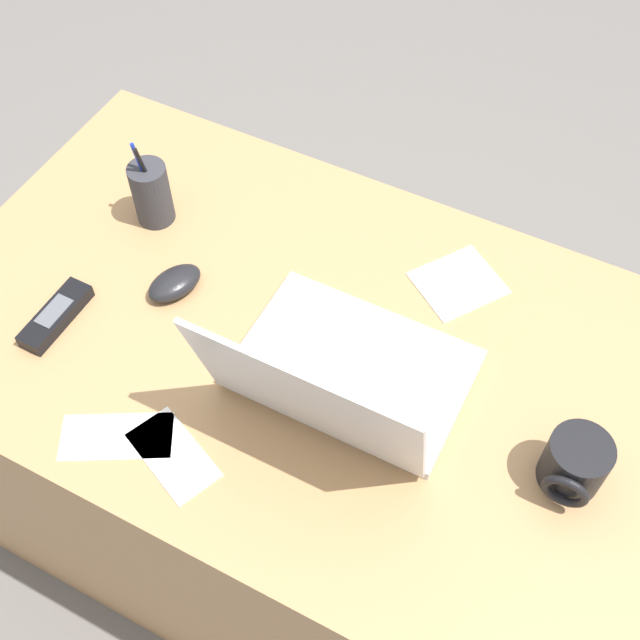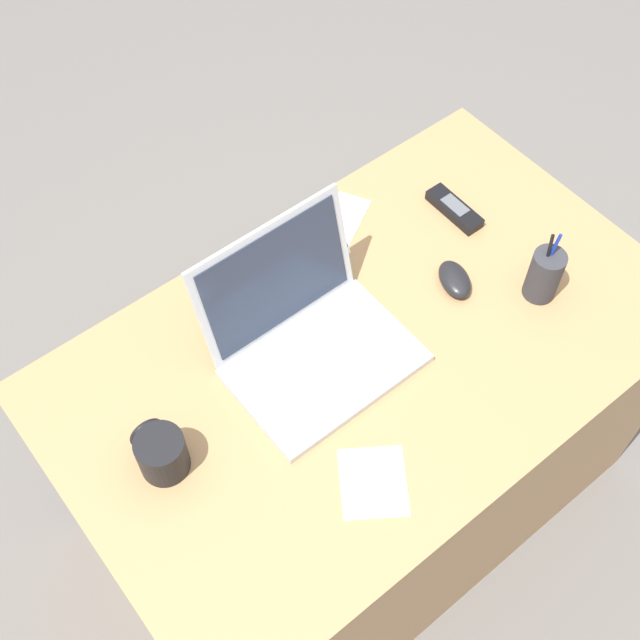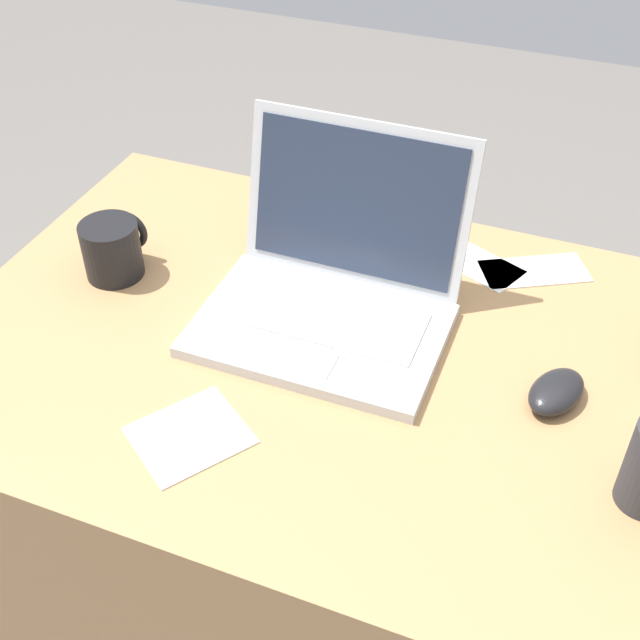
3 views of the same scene
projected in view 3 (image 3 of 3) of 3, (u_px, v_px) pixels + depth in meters
ground_plane at (362, 636)px, 1.62m from camera, size 6.00×6.00×0.00m
desk at (369, 521)px, 1.38m from camera, size 1.24×0.76×0.74m
laptop at (332, 286)px, 1.18m from camera, size 0.35×0.30×0.25m
computer_mouse at (556, 392)px, 1.06m from camera, size 0.09×0.11×0.03m
coffee_mug_white at (113, 248)px, 1.26m from camera, size 0.09×0.10×0.09m
paper_note_near_laptop at (190, 435)px, 1.03m from camera, size 0.17×0.18×0.00m
paper_note_left at (476, 263)px, 1.30m from camera, size 0.16×0.13×0.00m
paper_note_right at (534, 271)px, 1.29m from camera, size 0.18×0.15×0.00m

